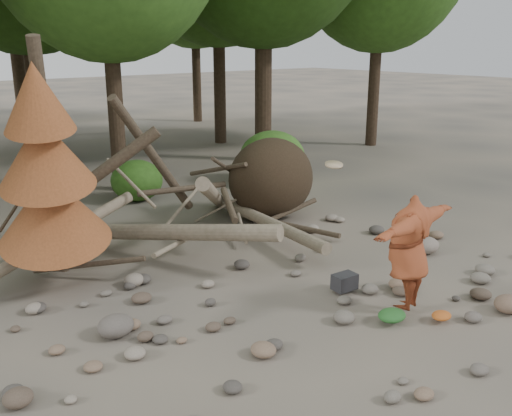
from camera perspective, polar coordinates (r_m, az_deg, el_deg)
ground at (r=9.61m, az=6.69°, el=-9.80°), size 120.00×120.00×0.00m
deadfall_pile at (r=13.51m, az=-0.17°, el=2.41°), size 8.55×5.24×3.30m
dead_conifer at (r=10.02m, az=-20.14°, el=3.22°), size 2.06×2.16×4.35m
bush_mid at (r=15.86m, az=-11.83°, el=2.71°), size 1.40×1.40×1.12m
bush_right at (r=17.48m, az=1.64°, el=5.13°), size 2.00×2.00×1.60m
frisbee_thrower at (r=9.33m, az=15.03°, el=-4.27°), size 2.72×1.05×2.52m
backpack at (r=10.13m, az=8.83°, el=-7.60°), size 0.44×0.31×0.28m
cloth_green at (r=9.24m, az=13.41°, el=-10.67°), size 0.47×0.39×0.18m
cloth_orange at (r=9.50m, az=18.03°, el=-10.46°), size 0.34×0.28×0.12m
boulder_front_right at (r=10.17m, az=23.93°, el=-8.76°), size 0.48×0.43×0.29m
boulder_mid_right at (r=12.27m, az=16.61°, el=-3.59°), size 0.58×0.52×0.35m
boulder_mid_left at (r=8.87m, az=-13.85°, el=-11.38°), size 0.55×0.49×0.33m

